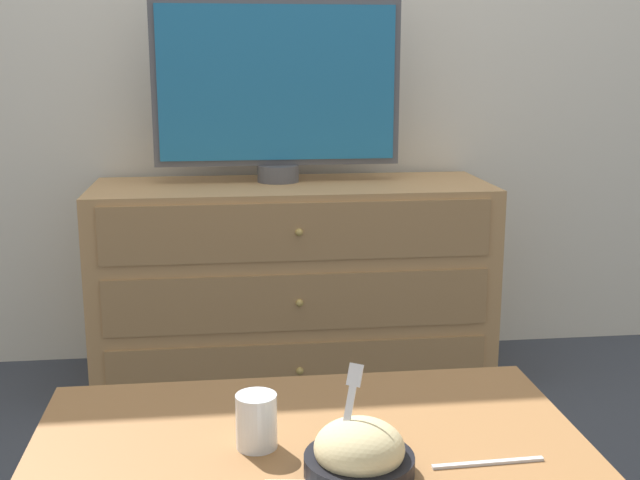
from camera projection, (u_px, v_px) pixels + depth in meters
The scene contains 7 objects.
ground_plane at pixel (312, 349), 3.06m from camera, with size 12.00×12.00×0.00m, color #383D47.
dresser at pixel (293, 283), 2.73m from camera, with size 1.31×0.48×0.68m.
tv at pixel (277, 88), 2.64m from camera, with size 0.82×0.14×0.60m.
coffee_table at pixel (311, 479), 1.37m from camera, with size 0.95×0.63×0.44m.
takeout_bowl at pixel (359, 454), 1.26m from camera, with size 0.18×0.18×0.17m.
drink_cup at pixel (257, 424), 1.35m from camera, with size 0.07×0.07×0.09m.
knife at pixel (488, 463), 1.30m from camera, with size 0.19×0.02×0.01m.
Camera 1 is at (-0.32, -2.88, 1.08)m, focal length 45.00 mm.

